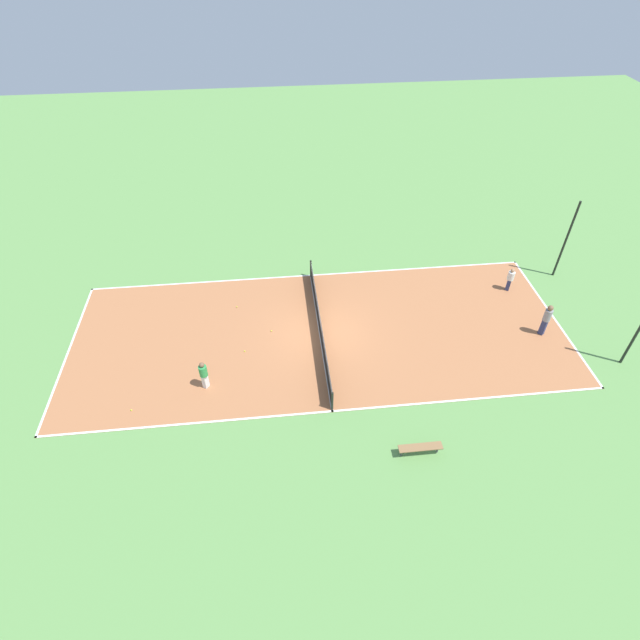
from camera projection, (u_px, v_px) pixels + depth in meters
The scene contains 12 objects.
ground_plane at pixel (320, 334), 24.79m from camera, with size 80.00×80.00×0.00m, color #60934C.
court_surface at pixel (320, 333), 24.78m from camera, with size 9.87×24.32×0.02m.
tennis_net at pixel (320, 325), 24.41m from camera, with size 9.67×0.10×1.07m.
bench at pixel (420, 448), 19.34m from camera, with size 0.36×1.73×0.45m.
player_far_green at pixel (204, 374), 21.61m from camera, with size 0.50×0.50×1.49m.
player_far_white at pixel (510, 278), 26.92m from camera, with size 0.50×0.50×1.37m.
player_baseline_gray at pixel (547, 318), 24.08m from camera, with size 0.50×0.50×1.78m.
tennis_ball_far_baseline at pixel (237, 307), 26.26m from camera, with size 0.07×0.07×0.07m, color #CCE033.
tennis_ball_midcourt at pixel (271, 331), 24.85m from camera, with size 0.07×0.07×0.07m, color #CCE033.
tennis_ball_near_net at pixel (245, 351), 23.78m from camera, with size 0.07×0.07×0.07m, color #CCE033.
tennis_ball_left_sideline at pixel (131, 410), 21.13m from camera, with size 0.07×0.07×0.07m, color #CCE033.
fence_post_back_left at pixel (566, 240), 26.94m from camera, with size 0.12×0.12×4.64m.
Camera 1 is at (18.03, -1.95, 16.91)m, focal length 28.00 mm.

